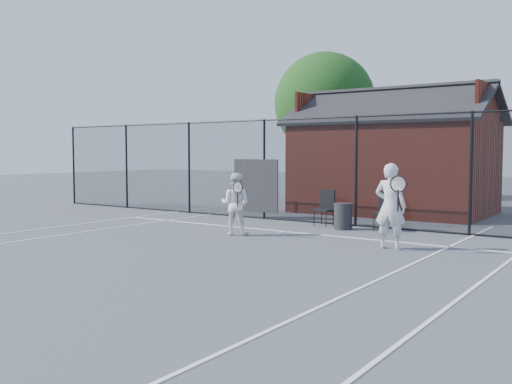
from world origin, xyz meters
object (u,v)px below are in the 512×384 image
Objects in this scene: player_front at (390,206)px; chair_right at (384,212)px; player_back at (235,204)px; clubhouse at (394,164)px; chair_left at (324,208)px; waste_bin at (343,216)px.

player_front is 1.83× the size of chair_right.
player_back is 3.87m from chair_right.
clubhouse is 7.48m from player_front.
player_front is 3.91m from chair_left.
chair_right is at bearing 45.30° from player_back.
chair_right is at bearing 19.89° from waste_bin.
chair_right reaches higher than waste_bin.
chair_left is (-2.92, 2.56, -0.42)m from player_front.
chair_left is 1.75m from chair_right.
clubhouse is 3.63× the size of player_front.
clubhouse reaches higher than waste_bin.
chair_right reaches higher than chair_left.
clubhouse reaches higher than chair_right.
clubhouse is 4.95m from waste_bin.
player_front reaches higher than chair_left.
player_front reaches higher than player_back.
clubhouse is 7.30m from player_back.
waste_bin is (0.50, -4.76, -1.26)m from clubhouse.
player_front reaches higher than chair_right.
player_back reaches higher than waste_bin.
player_front reaches higher than waste_bin.
player_front is at bearing 2.70° from player_back.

